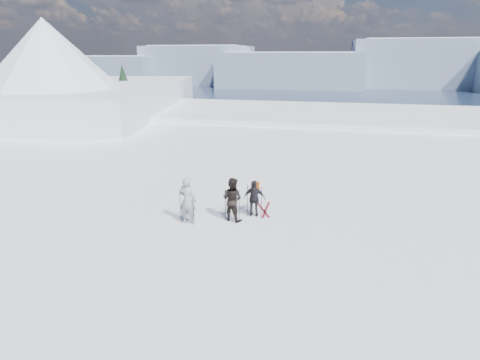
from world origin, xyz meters
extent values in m
plane|color=white|center=(0.00, 60.00, -17.50)|extent=(220.00, 208.01, 71.62)
cube|color=white|center=(0.00, 30.00, -6.50)|extent=(180.00, 16.00, 14.00)
plane|color=#21304D|center=(0.00, 290.00, -30.00)|extent=(820.00, 820.00, 0.00)
cube|color=slate|center=(-280.00, 440.00, -13.00)|extent=(150.00, 80.00, 34.00)
cube|color=white|center=(-280.00, 440.00, 1.00)|extent=(127.50, 70.00, 8.00)
cube|color=slate|center=(-160.00, 470.00, -7.00)|extent=(130.00, 80.00, 46.00)
cube|color=white|center=(-160.00, 470.00, 13.00)|extent=(110.50, 70.00, 8.00)
cube|color=slate|center=(-40.00, 440.00, -11.00)|extent=(160.00, 80.00, 38.00)
cube|color=white|center=(-40.00, 440.00, 5.00)|extent=(136.00, 70.00, 8.00)
cube|color=slate|center=(100.00, 470.00, -4.00)|extent=(140.00, 80.00, 52.00)
cube|color=white|center=(100.00, 470.00, 19.00)|extent=(119.00, 70.00, 8.00)
cube|color=white|center=(-28.00, 28.00, -5.00)|extent=(29.19, 35.68, 16.00)
cone|color=white|center=(-25.00, 22.00, 5.00)|extent=(18.00, 18.00, 9.00)
cone|color=white|center=(-33.00, 32.00, 1.00)|extent=(16.00, 16.00, 8.00)
cube|color=#2D2B28|center=(-22.00, 36.00, -9.00)|extent=(21.55, 17.87, 14.25)
cone|color=black|center=(-18.00, 32.00, -3.00)|extent=(5.60, 5.60, 10.00)
cone|color=black|center=(-22.00, 28.00, -3.50)|extent=(5.04, 5.04, 9.00)
cone|color=black|center=(-25.00, 31.00, -2.50)|extent=(6.16, 6.16, 11.00)
cone|color=black|center=(-20.00, 30.00, -2.50)|extent=(6.16, 6.16, 11.00)
cone|color=black|center=(-24.00, 34.00, -1.50)|extent=(7.28, 7.28, 13.00)
cone|color=black|center=(-19.00, 35.00, -3.00)|extent=(5.60, 5.60, 10.00)
imported|color=gray|center=(-3.52, 1.57, 0.94)|extent=(0.72, 0.50, 1.87)
imported|color=black|center=(-1.94, 2.23, 0.87)|extent=(1.00, 0.88, 1.74)
imported|color=black|center=(-1.16, 2.78, 0.75)|extent=(0.90, 0.41, 1.51)
cube|color=#BC5211|center=(-1.18, 3.03, 1.71)|extent=(0.33, 0.20, 0.42)
cylinder|color=black|center=(-3.82, 1.55, 0.65)|extent=(0.02, 0.02, 1.31)
cylinder|color=black|center=(-3.26, 1.44, 0.57)|extent=(0.02, 0.02, 1.14)
cylinder|color=black|center=(-2.20, 2.15, 0.65)|extent=(0.02, 0.02, 1.29)
cylinder|color=black|center=(-1.65, 2.16, 0.63)|extent=(0.02, 0.02, 1.26)
cylinder|color=black|center=(-1.43, 2.67, 0.68)|extent=(0.02, 0.02, 1.36)
cylinder|color=black|center=(-0.87, 2.65, 0.65)|extent=(0.02, 0.02, 1.30)
cube|color=black|center=(-0.93, 3.48, 0.01)|extent=(0.83, 1.56, 0.03)
cube|color=black|center=(-0.79, 3.48, 0.01)|extent=(0.10, 1.70, 0.03)
camera|label=1|loc=(1.29, -10.87, 6.19)|focal=28.00mm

